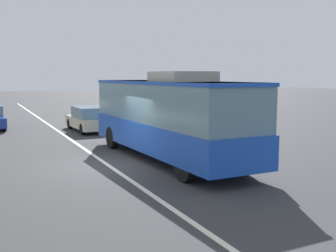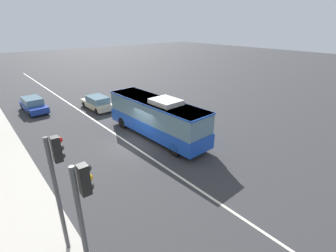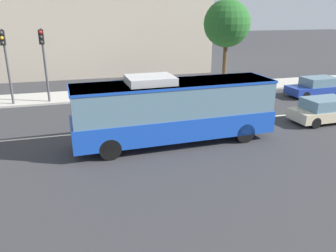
% 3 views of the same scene
% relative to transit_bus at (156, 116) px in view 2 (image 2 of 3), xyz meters
% --- Properties ---
extents(ground_plane, '(160.00, 160.00, 0.00)m').
position_rel_transit_bus_xyz_m(ground_plane, '(-0.01, 2.47, -1.81)').
color(ground_plane, '#333335').
extents(sidewalk_kerb, '(80.00, 3.53, 0.14)m').
position_rel_transit_bus_xyz_m(sidewalk_kerb, '(-0.01, 10.76, -1.74)').
color(sidewalk_kerb, '#B2ADA3').
rests_on(sidewalk_kerb, ground_plane).
extents(lane_centre_line, '(76.00, 0.16, 0.01)m').
position_rel_transit_bus_xyz_m(lane_centre_line, '(-0.01, 2.47, -1.80)').
color(lane_centre_line, silver).
rests_on(lane_centre_line, ground_plane).
extents(transit_bus, '(10.09, 2.89, 3.46)m').
position_rel_transit_bus_xyz_m(transit_bus, '(0.00, 0.00, 0.00)').
color(transit_bus, '#1947B7').
rests_on(transit_bus, ground_plane).
extents(sedan_blue, '(4.56, 1.96, 1.46)m').
position_rel_transit_bus_xyz_m(sedan_blue, '(13.39, 6.26, -1.09)').
color(sedan_blue, '#1E3899').
rests_on(sedan_blue, ground_plane).
extents(sedan_beige, '(4.56, 1.97, 1.46)m').
position_rel_transit_bus_xyz_m(sedan_beige, '(9.73, 0.73, -1.09)').
color(sedan_beige, '#C6B793').
rests_on(sedan_beige, ground_plane).
extents(traffic_light_near_corner, '(0.32, 0.62, 5.20)m').
position_rel_transit_bus_xyz_m(traffic_light_near_corner, '(-8.93, 9.39, 1.75)').
color(traffic_light_near_corner, '#47474C').
rests_on(traffic_light_near_corner, ground_plane).
extents(traffic_light_mid_block, '(0.33, 0.62, 5.20)m').
position_rel_transit_bus_xyz_m(traffic_light_mid_block, '(-6.53, 9.42, 1.75)').
color(traffic_light_mid_block, '#47474C').
rests_on(traffic_light_mid_block, ground_plane).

